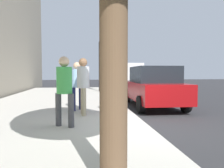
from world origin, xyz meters
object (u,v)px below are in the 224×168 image
(pedestrian_bystander, at_px, (64,85))
(traffic_signal, at_px, (101,58))
(parking_meter, at_px, (113,83))
(pedestrian_at_meter, at_px, (83,81))
(parking_officer, at_px, (77,82))
(parked_van_far, at_px, (122,76))
(parked_sedan_near, at_px, (153,87))

(pedestrian_bystander, bearing_deg, traffic_signal, 21.21)
(parking_meter, xyz_separation_m, pedestrian_at_meter, (0.02, 0.96, 0.07))
(parking_officer, xyz_separation_m, parked_van_far, (8.74, -3.24, 0.09))
(parking_officer, relative_size, parked_van_far, 0.33)
(pedestrian_at_meter, bearing_deg, parked_van_far, 67.81)
(parking_officer, relative_size, parked_sedan_near, 0.39)
(pedestrian_at_meter, distance_m, traffic_signal, 8.57)
(parking_officer, height_order, traffic_signal, traffic_signal)
(parking_officer, xyz_separation_m, parked_sedan_near, (1.19, -3.24, -0.27))
(pedestrian_at_meter, distance_m, pedestrian_bystander, 1.53)
(parked_sedan_near, height_order, parked_van_far, parked_van_far)
(parking_meter, distance_m, parking_officer, 1.47)
(pedestrian_bystander, relative_size, parked_van_far, 0.33)
(parking_meter, xyz_separation_m, traffic_signal, (8.39, -0.29, 1.41))
(parked_van_far, xyz_separation_m, traffic_signal, (-1.21, 1.76, 1.32))
(parked_sedan_near, bearing_deg, parking_meter, 135.04)
(pedestrian_bystander, height_order, traffic_signal, traffic_signal)
(pedestrian_at_meter, bearing_deg, traffic_signal, 76.77)
(parked_van_far, bearing_deg, parked_sedan_near, 179.99)
(parked_sedan_near, relative_size, traffic_signal, 1.24)
(parked_van_far, distance_m, traffic_signal, 2.51)
(pedestrian_bystander, xyz_separation_m, traffic_signal, (9.83, -1.71, 1.39))
(pedestrian_at_meter, distance_m, parked_sedan_near, 3.65)
(pedestrian_bystander, bearing_deg, parking_meter, -13.61)
(pedestrian_bystander, distance_m, parked_van_far, 11.57)
(parking_meter, relative_size, parking_officer, 0.81)
(pedestrian_at_meter, relative_size, pedestrian_bystander, 1.04)
(pedestrian_bystander, xyz_separation_m, parked_van_far, (11.04, -3.48, 0.07))
(parking_meter, relative_size, parked_van_far, 0.27)
(parked_van_far, height_order, traffic_signal, traffic_signal)
(pedestrian_bystander, distance_m, parked_sedan_near, 4.94)
(pedestrian_at_meter, bearing_deg, pedestrian_bystander, -112.17)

